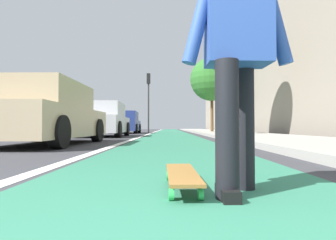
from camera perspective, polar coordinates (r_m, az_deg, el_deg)
The scene contains 13 objects.
ground_plane at distance 10.68m, azimuth 0.69°, elevation -3.74°, with size 80.00×80.00×0.00m, color #38383D.
bike_lane_paint at distance 24.68m, azimuth 0.46°, elevation -2.45°, with size 56.00×2.35×0.00m, color #2D7256.
lane_stripe_white at distance 20.72m, azimuth -3.17°, elevation -2.63°, with size 52.00×0.16×0.01m, color silver.
sidewalk_curb at distance 18.97m, azimuth 10.35°, elevation -2.54°, with size 52.00×3.20×0.12m, color #9E9B93.
building_facade at distance 23.81m, azimuth 15.69°, elevation 7.44°, with size 40.00×1.20×8.18m, color gray.
skateboard at distance 1.92m, azimuth 2.94°, elevation -11.36°, with size 0.85×0.23×0.11m.
skater_person at distance 1.87m, azimuth 14.14°, elevation 14.55°, with size 0.47×0.72×1.64m.
parked_car_near at distance 7.23m, azimuth -24.28°, elevation 0.99°, with size 4.28×2.06×1.49m.
parked_car_mid at distance 12.46m, azimuth -13.29°, elevation -0.07°, with size 4.21×2.01×1.49m.
parked_car_far at distance 18.90m, azimuth -8.83°, elevation -0.59°, with size 4.30×1.93×1.48m.
traffic_light at distance 21.80m, azimuth -4.08°, elevation 5.84°, with size 0.33×0.28×4.66m.
street_tree_mid at distance 13.07m, azimuth 13.56°, elevation 14.17°, with size 2.57×2.57×5.24m.
street_tree_far at distance 19.17m, azimuth 9.11°, elevation 8.35°, with size 2.97×2.97×5.18m.
Camera 1 is at (-0.68, 0.08, 0.42)m, focal length 29.29 mm.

